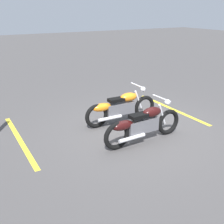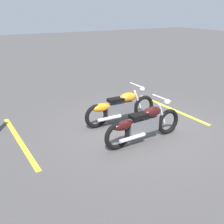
# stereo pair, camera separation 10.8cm
# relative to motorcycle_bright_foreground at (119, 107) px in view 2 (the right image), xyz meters

# --- Properties ---
(ground_plane) EXTENTS (60.00, 60.00, 0.00)m
(ground_plane) POSITION_rel_motorcycle_bright_foreground_xyz_m (-0.19, 0.64, -0.46)
(ground_plane) COLOR #474444
(motorcycle_bright_foreground) EXTENTS (2.23, 0.62, 1.04)m
(motorcycle_bright_foreground) POSITION_rel_motorcycle_bright_foreground_xyz_m (0.00, 0.00, 0.00)
(motorcycle_bright_foreground) COLOR black
(motorcycle_bright_foreground) RESTS_ON ground
(motorcycle_dark_foreground) EXTENTS (2.23, 0.62, 1.04)m
(motorcycle_dark_foreground) POSITION_rel_motorcycle_bright_foreground_xyz_m (0.16, 1.29, 0.00)
(motorcycle_dark_foreground) COLOR black
(motorcycle_dark_foreground) RESTS_ON ground
(parking_stripe_near) EXTENTS (0.13, 3.20, 0.01)m
(parking_stripe_near) POSITION_rel_motorcycle_bright_foreground_xyz_m (-2.05, -0.14, -0.46)
(parking_stripe_near) COLOR yellow
(parking_stripe_near) RESTS_ON ground
(parking_stripe_mid) EXTENTS (0.13, 3.20, 0.01)m
(parking_stripe_mid) POSITION_rel_motorcycle_bright_foreground_xyz_m (2.72, -0.29, -0.46)
(parking_stripe_mid) COLOR yellow
(parking_stripe_mid) RESTS_ON ground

